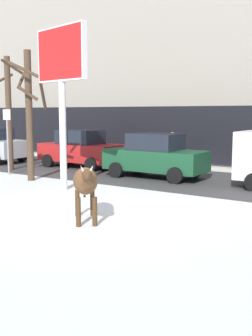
% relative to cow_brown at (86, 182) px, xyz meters
% --- Properties ---
extents(ground_plane, '(120.00, 120.00, 0.00)m').
position_rel_cow_brown_xyz_m(ground_plane, '(-0.31, -0.17, -0.99)').
color(ground_plane, white).
extents(road_strip, '(60.00, 5.60, 0.01)m').
position_rel_cow_brown_xyz_m(road_strip, '(-0.31, 7.23, -0.99)').
color(road_strip, '#423F3F').
rests_on(road_strip, ground).
extents(cow_brown, '(1.57, 1.69, 1.54)m').
position_rel_cow_brown_xyz_m(cow_brown, '(0.00, 0.00, 0.00)').
color(cow_brown, brown).
rests_on(cow_brown, ground).
extents(billboard, '(2.51, 0.70, 5.56)m').
position_rel_cow_brown_xyz_m(billboard, '(-3.35, 2.86, 3.32)').
color(billboard, silver).
rests_on(billboard, ground).
extents(car_red_sedan, '(4.21, 2.00, 1.84)m').
position_rel_cow_brown_xyz_m(car_red_sedan, '(-6.69, 7.74, -0.09)').
color(car_red_sedan, red).
rests_on(car_red_sedan, ground).
extents(car_darkgreen_sedan, '(4.21, 2.00, 1.84)m').
position_rel_cow_brown_xyz_m(car_darkgreen_sedan, '(-2.00, 6.96, -0.09)').
color(car_darkgreen_sedan, '#194C2D').
rests_on(car_darkgreen_sedan, ground).
extents(pedestrian_near_billboard, '(0.36, 0.24, 1.73)m').
position_rel_cow_brown_xyz_m(pedestrian_near_billboard, '(-2.98, 10.33, -0.11)').
color(pedestrian_near_billboard, '#282833').
rests_on(pedestrian_near_billboard, ground).
extents(bare_tree_left_lot, '(1.58, 1.52, 5.23)m').
position_rel_cow_brown_xyz_m(bare_tree_left_lot, '(-8.78, 5.15, 1.80)').
color(bare_tree_left_lot, '#4C3828').
rests_on(bare_tree_left_lot, ground).
extents(bare_tree_right_lot, '(1.36, 1.79, 5.08)m').
position_rel_cow_brown_xyz_m(bare_tree_right_lot, '(-5.74, 3.58, 1.73)').
color(bare_tree_right_lot, '#4C3828').
rests_on(bare_tree_right_lot, ground).
extents(street_sign, '(0.44, 0.08, 2.82)m').
position_rel_cow_brown_xyz_m(street_sign, '(-7.66, 4.08, 0.68)').
color(street_sign, gray).
rests_on(street_sign, ground).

